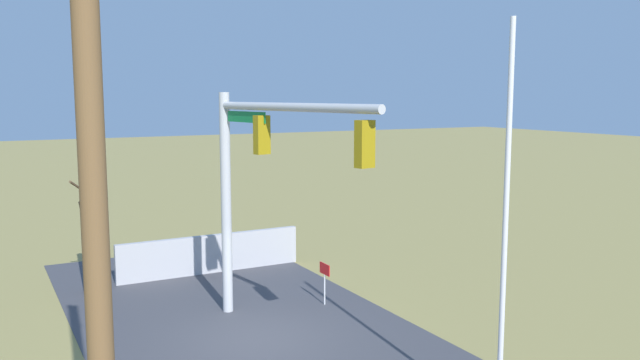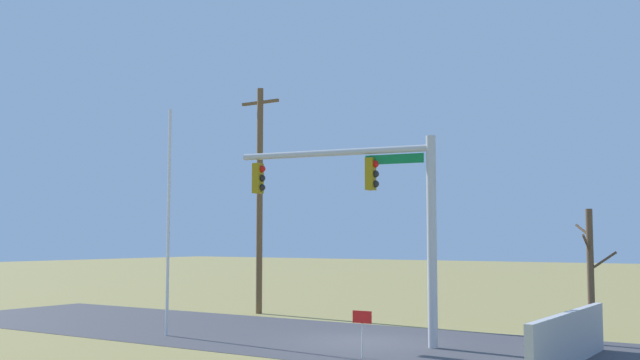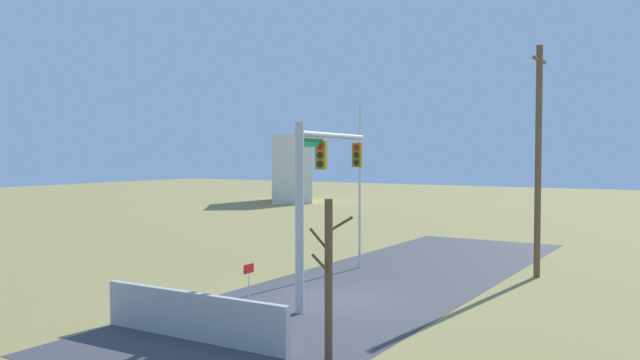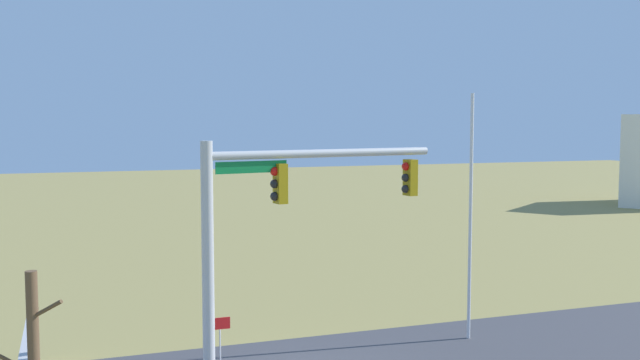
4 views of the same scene
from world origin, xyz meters
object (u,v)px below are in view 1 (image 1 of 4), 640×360
(signal_mast, at_px, (259,166))
(bare_tree, at_px, (84,227))
(flagpole, at_px, (505,228))
(utility_pole, at_px, (94,209))
(open_sign, at_px, (325,274))

(signal_mast, height_order, bare_tree, signal_mast)
(flagpole, relative_size, utility_pole, 0.77)
(signal_mast, distance_m, open_sign, 4.17)
(signal_mast, distance_m, flagpole, 6.88)
(flagpole, distance_m, bare_tree, 13.13)
(flagpole, bearing_deg, utility_pole, 104.83)
(utility_pole, xyz_separation_m, open_sign, (9.36, -7.65, -4.00))
(utility_pole, bearing_deg, flagpole, -75.17)
(utility_pole, distance_m, bare_tree, 14.17)
(flagpole, bearing_deg, signal_mast, 16.43)
(flagpole, bearing_deg, open_sign, -3.27)
(bare_tree, bearing_deg, utility_pole, 172.55)
(flagpole, relative_size, open_sign, 6.00)
(signal_mast, height_order, utility_pole, utility_pole)
(bare_tree, bearing_deg, signal_mast, -146.60)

